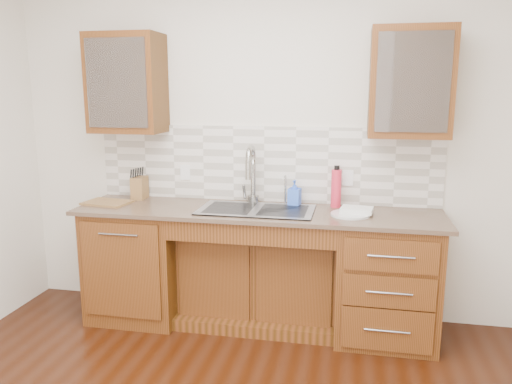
% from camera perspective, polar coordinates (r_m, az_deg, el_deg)
% --- Properties ---
extents(wall_back, '(4.00, 0.10, 2.70)m').
position_cam_1_polar(wall_back, '(3.96, 1.13, 5.40)').
color(wall_back, silver).
rests_on(wall_back, ground).
extents(base_cabinet_left, '(0.70, 0.62, 0.88)m').
position_cam_1_polar(base_cabinet_left, '(4.11, -13.13, -7.73)').
color(base_cabinet_left, '#593014').
rests_on(base_cabinet_left, ground).
extents(base_cabinet_center, '(1.20, 0.44, 0.70)m').
position_cam_1_polar(base_cabinet_center, '(3.94, 0.37, -9.64)').
color(base_cabinet_center, '#593014').
rests_on(base_cabinet_center, ground).
extents(base_cabinet_right, '(0.70, 0.62, 0.88)m').
position_cam_1_polar(base_cabinet_right, '(3.77, 14.63, -9.57)').
color(base_cabinet_right, '#593014').
rests_on(base_cabinet_right, ground).
extents(countertop, '(2.70, 0.65, 0.03)m').
position_cam_1_polar(countertop, '(3.68, 0.08, -2.29)').
color(countertop, '#84705B').
rests_on(countertop, base_cabinet_left).
extents(backsplash, '(2.70, 0.02, 0.59)m').
position_cam_1_polar(backsplash, '(3.92, 0.97, 3.20)').
color(backsplash, beige).
rests_on(backsplash, wall_back).
extents(sink, '(0.84, 0.46, 0.19)m').
position_cam_1_polar(sink, '(3.68, 0.03, -3.40)').
color(sink, '#9E9EA5').
rests_on(sink, countertop).
extents(faucet, '(0.04, 0.04, 0.40)m').
position_cam_1_polar(faucet, '(3.85, -0.33, 1.62)').
color(faucet, '#999993').
rests_on(faucet, countertop).
extents(filter_tap, '(0.02, 0.02, 0.24)m').
position_cam_1_polar(filter_tap, '(3.84, 3.37, 0.34)').
color(filter_tap, '#999993').
rests_on(filter_tap, countertop).
extents(upper_cabinet_left, '(0.55, 0.34, 0.75)m').
position_cam_1_polar(upper_cabinet_left, '(4.05, -14.53, 11.91)').
color(upper_cabinet_left, '#593014').
rests_on(upper_cabinet_left, wall_back).
extents(upper_cabinet_right, '(0.55, 0.34, 0.75)m').
position_cam_1_polar(upper_cabinet_right, '(3.68, 17.22, 11.83)').
color(upper_cabinet_right, '#593014').
rests_on(upper_cabinet_right, wall_back).
extents(outlet_left, '(0.08, 0.01, 0.12)m').
position_cam_1_polar(outlet_left, '(4.09, -8.08, 2.22)').
color(outlet_left, white).
rests_on(outlet_left, backsplash).
extents(outlet_right, '(0.08, 0.01, 0.12)m').
position_cam_1_polar(outlet_right, '(3.86, 10.47, 1.59)').
color(outlet_right, white).
rests_on(outlet_right, backsplash).
extents(soap_bottle, '(0.10, 0.10, 0.20)m').
position_cam_1_polar(soap_bottle, '(3.80, 4.42, -0.11)').
color(soap_bottle, blue).
rests_on(soap_bottle, countertop).
extents(water_bottle, '(0.10, 0.10, 0.28)m').
position_cam_1_polar(water_bottle, '(3.79, 9.15, 0.41)').
color(water_bottle, red).
rests_on(water_bottle, countertop).
extents(plate, '(0.29, 0.29, 0.02)m').
position_cam_1_polar(plate, '(3.57, 10.71, -2.53)').
color(plate, silver).
rests_on(plate, countertop).
extents(dish_towel, '(0.24, 0.19, 0.04)m').
position_cam_1_polar(dish_towel, '(3.61, 11.45, -2.02)').
color(dish_towel, silver).
rests_on(dish_towel, plate).
extents(knife_block, '(0.11, 0.16, 0.18)m').
position_cam_1_polar(knife_block, '(4.15, -13.15, 0.48)').
color(knife_block, '#A37A28').
rests_on(knife_block, countertop).
extents(cutting_board, '(0.37, 0.29, 0.02)m').
position_cam_1_polar(cutting_board, '(4.05, -16.64, -1.15)').
color(cutting_board, brown).
rests_on(cutting_board, countertop).
extents(cup_left_a, '(0.15, 0.15, 0.10)m').
position_cam_1_polar(cup_left_a, '(4.08, -15.50, 11.17)').
color(cup_left_a, white).
rests_on(cup_left_a, upper_cabinet_left).
extents(cup_left_b, '(0.11, 0.11, 0.08)m').
position_cam_1_polar(cup_left_b, '(4.01, -13.29, 11.13)').
color(cup_left_b, silver).
rests_on(cup_left_b, upper_cabinet_left).
extents(cup_right_a, '(0.14, 0.14, 0.10)m').
position_cam_1_polar(cup_right_a, '(3.67, 16.39, 11.12)').
color(cup_right_a, white).
rests_on(cup_right_a, upper_cabinet_right).
extents(cup_right_b, '(0.12, 0.12, 0.10)m').
position_cam_1_polar(cup_right_b, '(3.68, 18.27, 10.98)').
color(cup_right_b, white).
rests_on(cup_right_b, upper_cabinet_right).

